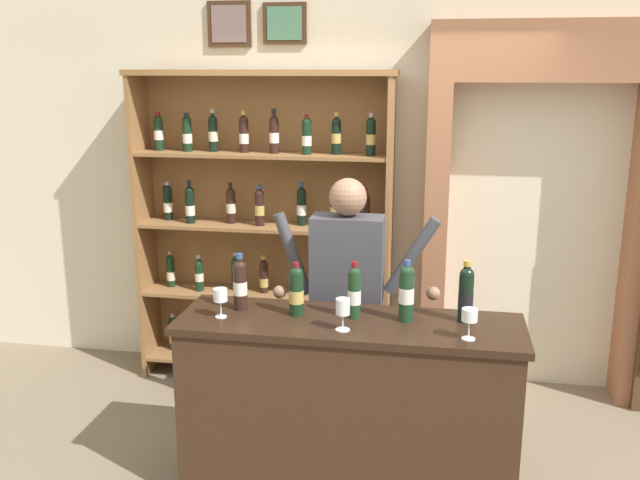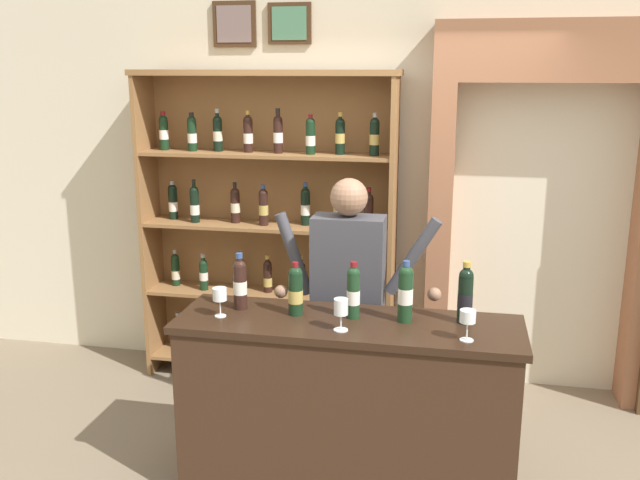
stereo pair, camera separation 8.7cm
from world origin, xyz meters
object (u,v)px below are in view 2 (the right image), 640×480
tasting_bottle_riserva (353,291)px  wine_glass_center (468,318)px  tasting_bottle_grappa (296,290)px  wine_glass_spare (341,308)px  tasting_bottle_brunello (240,283)px  wine_glass_right (220,295)px  tasting_counter (347,408)px  tasting_bottle_bianco (405,292)px  wine_shelf (269,223)px  shopkeeper (348,284)px  tasting_bottle_super_tuscan (465,294)px

tasting_bottle_riserva → wine_glass_center: size_ratio=1.97×
tasting_bottle_grappa → wine_glass_spare: 0.33m
tasting_bottle_brunello → tasting_bottle_riserva: tasting_bottle_brunello is taller
tasting_bottle_grappa → wine_glass_right: size_ratio=1.84×
tasting_counter → tasting_bottle_bianco: size_ratio=5.53×
wine_shelf → shopkeeper: bearing=-49.7°
tasting_bottle_grappa → tasting_bottle_bianco: tasting_bottle_bianco is taller
shopkeeper → tasting_bottle_bianco: 0.60m
tasting_bottle_brunello → shopkeeper: bearing=39.2°
tasting_counter → tasting_bottle_riserva: 0.64m
tasting_bottle_grappa → wine_glass_right: (-0.39, -0.11, -0.02)m
tasting_counter → tasting_bottle_bianco: (0.29, 0.06, 0.65)m
wine_shelf → tasting_bottle_riserva: size_ratio=7.37×
shopkeeper → tasting_bottle_brunello: shopkeeper is taller
wine_glass_spare → tasting_bottle_super_tuscan: bearing=21.3°
tasting_bottle_brunello → tasting_bottle_super_tuscan: (1.20, 0.02, 0.01)m
shopkeeper → tasting_bottle_bianco: shopkeeper is taller
wine_shelf → wine_glass_spare: wine_shelf is taller
tasting_bottle_super_tuscan → wine_glass_center: 0.25m
wine_shelf → wine_glass_center: wine_shelf is taller
tasting_bottle_grappa → wine_glass_center: 0.92m
wine_shelf → tasting_bottle_grappa: bearing=-68.7°
tasting_bottle_bianco → tasting_bottle_super_tuscan: size_ratio=1.00×
shopkeeper → tasting_bottle_grappa: bearing=-114.3°
tasting_counter → shopkeeper: size_ratio=1.09×
tasting_bottle_grappa → tasting_counter: bearing=-8.8°
tasting_bottle_grappa → tasting_bottle_super_tuscan: (0.88, 0.05, 0.02)m
tasting_counter → shopkeeper: shopkeeper is taller
wine_glass_right → tasting_counter: bearing=5.4°
tasting_bottle_brunello → wine_glass_right: size_ratio=1.99×
tasting_counter → tasting_bottle_brunello: 0.89m
tasting_bottle_brunello → tasting_bottle_riserva: (0.63, -0.02, -0.00)m
wine_glass_center → wine_glass_spare: wine_glass_spare is taller
tasting_counter → wine_glass_spare: bearing=-95.9°
shopkeeper → tasting_bottle_riserva: shopkeeper is taller
wine_glass_center → tasting_bottle_super_tuscan: bearing=92.9°
tasting_counter → wine_glass_center: 0.87m
wine_shelf → wine_glass_spare: (0.79, -1.50, -0.08)m
tasting_counter → tasting_bottle_bianco: tasting_bottle_bianco is taller
tasting_bottle_brunello → wine_glass_spare: 0.63m
tasting_bottle_bianco → wine_glass_right: bearing=-172.9°
wine_glass_center → wine_glass_right: (-1.28, 0.08, 0.00)m
tasting_bottle_bianco → wine_glass_center: 0.38m
tasting_bottle_super_tuscan → wine_glass_spare: 0.65m
wine_glass_right → tasting_bottle_bianco: bearing=7.1°
tasting_bottle_riserva → tasting_bottle_super_tuscan: size_ratio=0.94×
wine_shelf → shopkeeper: (0.72, -0.85, -0.16)m
tasting_bottle_grappa → wine_glass_spare: size_ratio=1.74×
tasting_bottle_grappa → tasting_bottle_riserva: 0.31m
tasting_counter → wine_glass_right: wine_glass_right is taller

